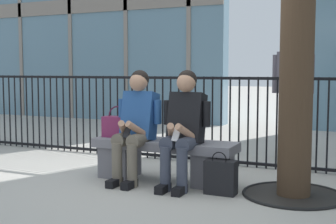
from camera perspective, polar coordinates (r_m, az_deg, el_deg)
name	(u,v)px	position (r m, az deg, el deg)	size (l,w,h in m)	color
ground_plane	(164,181)	(5.04, -0.48, -8.62)	(60.00, 60.00, 0.00)	#B2ADA3
stone_bench	(164,156)	(4.98, -0.48, -5.59)	(1.60, 0.44, 0.45)	slate
seated_person_with_phone	(136,122)	(4.94, -4.06, -1.25)	(0.52, 0.66, 1.21)	#6B6051
seated_person_companion	(183,124)	(4.70, 1.96, -1.57)	(0.52, 0.66, 1.21)	#383D4C
handbag_on_bench	(118,126)	(5.19, -6.34, -1.78)	(0.34, 0.15, 0.36)	#7A234C
shopping_bag	(221,177)	(4.51, 6.64, -8.07)	(0.30, 0.16, 0.43)	black
bystander_at_railing	(293,86)	(6.37, 15.38, 3.19)	(0.55, 0.42, 1.71)	black
plaza_railing	(199,119)	(5.93, 3.96, -0.94)	(8.84, 0.04, 1.13)	black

